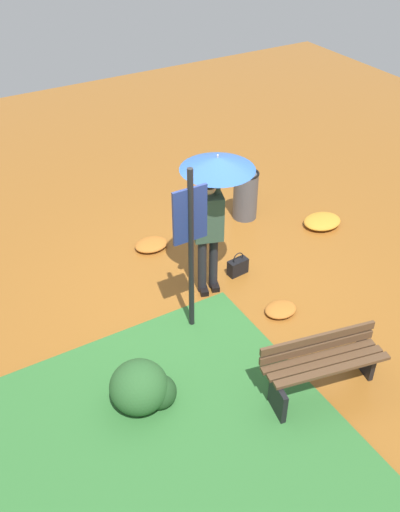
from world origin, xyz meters
The scene contains 11 objects.
ground_plane centered at (0.00, 0.00, 0.00)m, with size 18.00×18.00×0.00m, color brown.
grass_verge centered at (-2.27, -2.12, 0.03)m, with size 4.80×4.00×0.05m.
person_with_umbrella centered at (0.10, 0.12, 1.55)m, with size 0.96×0.96×2.04m.
info_sign_post centered at (-0.55, -0.44, 1.44)m, with size 0.44×0.07×2.30m.
handbag centered at (0.58, 0.19, 0.13)m, with size 0.31×0.17×0.37m.
park_bench centered at (0.19, -2.12, 0.40)m, with size 1.41×0.64×0.75m.
trash_bin centered at (1.54, 1.44, 0.42)m, with size 0.42×0.42×0.83m.
shrub_cluster centered at (-1.66, -1.30, 0.27)m, with size 0.72×0.65×0.59m.
leaf_pile_near_person centered at (2.50, 0.58, 0.07)m, with size 0.65×0.52×0.14m.
leaf_pile_by_bench centered at (-0.22, 1.42, 0.06)m, with size 0.52×0.42×0.12m.
leaf_pile_far_path centered at (0.61, -0.82, 0.05)m, with size 0.45×0.36×0.10m.
Camera 1 is at (-3.27, -5.31, 5.19)m, focal length 40.50 mm.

